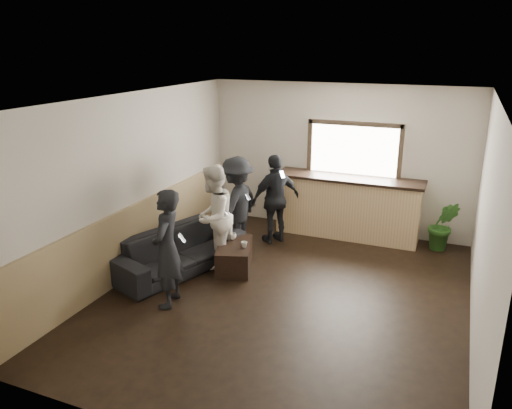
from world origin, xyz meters
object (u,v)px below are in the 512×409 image
at_px(coffee_table, 234,256).
at_px(cup_a, 232,236).
at_px(bar_counter, 348,203).
at_px(person_a, 167,249).
at_px(person_d, 276,199).
at_px(potted_plant, 443,226).
at_px(person_b, 213,217).
at_px(cup_b, 244,245).
at_px(sofa, 179,251).
at_px(person_c, 237,205).

bearing_deg(coffee_table, cup_a, 121.95).
bearing_deg(bar_counter, person_a, -115.77).
height_order(person_a, person_d, person_a).
distance_m(potted_plant, person_d, 2.97).
height_order(person_a, person_b, person_b).
xyz_separation_m(potted_plant, person_b, (-3.40, -2.11, 0.39)).
bearing_deg(person_a, person_b, 167.29).
distance_m(coffee_table, cup_b, 0.32).
height_order(cup_b, potted_plant, potted_plant).
bearing_deg(person_a, cup_b, 145.37).
bearing_deg(sofa, potted_plant, -37.82).
height_order(coffee_table, cup_b, cup_b).
bearing_deg(cup_b, cup_a, 142.75).
distance_m(person_c, person_d, 0.79).
bearing_deg(potted_plant, coffee_table, -145.66).
height_order(sofa, potted_plant, potted_plant).
bearing_deg(sofa, bar_counter, -21.07).
xyz_separation_m(sofa, person_d, (1.01, 1.72, 0.49)).
xyz_separation_m(coffee_table, person_d, (0.21, 1.34, 0.61)).
relative_size(cup_b, person_b, 0.06).
bearing_deg(cup_b, coffee_table, 166.94).
xyz_separation_m(cup_b, person_c, (-0.47, 0.76, 0.38)).
height_order(coffee_table, potted_plant, potted_plant).
height_order(potted_plant, person_d, person_d).
distance_m(bar_counter, potted_plant, 1.71).
relative_size(potted_plant, person_b, 0.54).
xyz_separation_m(cup_a, person_c, (-0.16, 0.52, 0.37)).
bearing_deg(sofa, person_d, -10.80).
distance_m(coffee_table, person_a, 1.57).
distance_m(sofa, person_d, 2.05).
bearing_deg(person_d, person_a, 27.50).
distance_m(cup_b, person_c, 0.97).
bearing_deg(cup_a, person_c, 106.87).
bearing_deg(person_a, person_c, 165.36).
bearing_deg(potted_plant, cup_a, -149.24).
relative_size(cup_a, person_a, 0.08).
relative_size(coffee_table, person_c, 0.56).
xyz_separation_m(bar_counter, coffee_table, (-1.36, -2.13, -0.43)).
distance_m(person_a, person_d, 2.79).
xyz_separation_m(sofa, coffee_table, (0.80, 0.38, -0.12)).
distance_m(sofa, person_a, 1.22).
height_order(potted_plant, person_a, person_a).
relative_size(bar_counter, cup_b, 27.26).
bearing_deg(person_d, potted_plant, 143.73).
xyz_separation_m(cup_a, person_a, (-0.23, -1.60, 0.37)).
distance_m(bar_counter, cup_b, 2.47).
bearing_deg(person_b, cup_a, 131.40).
height_order(bar_counter, person_a, bar_counter).
xyz_separation_m(coffee_table, cup_b, (0.20, -0.05, 0.25)).
distance_m(cup_a, person_a, 1.65).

